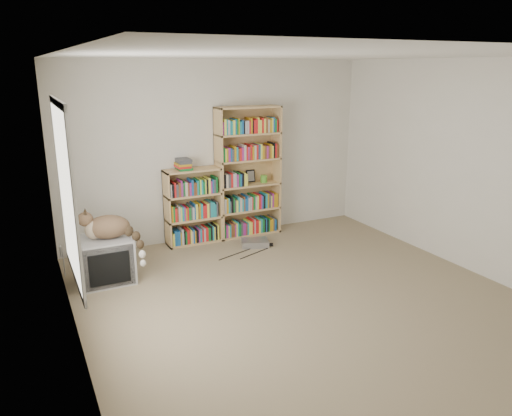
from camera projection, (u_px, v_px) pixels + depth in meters
name	position (u px, v px, depth m)	size (l,w,h in m)	color
floor	(308.00, 304.00, 5.23)	(4.50, 5.00, 0.01)	gray
wall_back	(218.00, 151.00, 7.05)	(4.50, 0.02, 2.50)	silver
wall_left	(70.00, 218.00, 3.94)	(0.02, 5.00, 2.50)	silver
wall_right	(476.00, 168.00, 5.83)	(0.02, 5.00, 2.50)	silver
ceiling	(316.00, 55.00, 4.54)	(4.50, 5.00, 0.02)	white
window	(67.00, 194.00, 4.08)	(0.02, 1.22, 1.52)	white
crt_tv	(105.00, 260.00, 5.73)	(0.61, 0.56, 0.52)	#B0B1B3
cat	(113.00, 230.00, 5.61)	(0.70, 0.61, 0.58)	#342315
bookcase_tall	(248.00, 175.00, 7.20)	(0.93, 0.30, 1.87)	tan
bookcase_short	(193.00, 209.00, 6.95)	(0.77, 0.30, 1.06)	tan
book_stack	(184.00, 164.00, 6.73)	(0.21, 0.27, 0.15)	red
green_mug	(263.00, 179.00, 7.30)	(0.10, 0.10, 0.11)	#56A42E
framed_print	(250.00, 176.00, 7.31)	(0.14, 0.01, 0.18)	black
dvd_player	(255.00, 243.00, 6.92)	(0.37, 0.26, 0.08)	#9FA0A4
wall_outlet	(61.00, 251.00, 5.83)	(0.01, 0.08, 0.13)	silver
floor_cables	(227.00, 254.00, 6.59)	(1.20, 0.70, 0.01)	black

